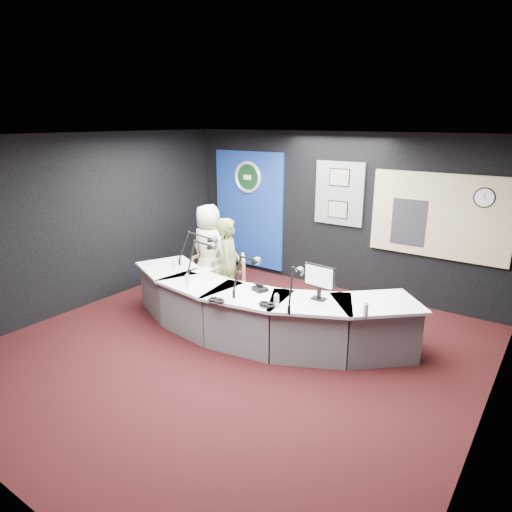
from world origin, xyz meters
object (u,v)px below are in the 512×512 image
Objects in this scene: armchair_right at (229,285)px; person_man at (209,249)px; person_woman at (229,268)px; armchair_left at (209,267)px; broadcast_desk at (255,310)px.

person_man is at bearing -162.50° from armchair_right.
armchair_right is at bearing 150.64° from person_man.
armchair_left is at bearing 25.47° from person_woman.
person_woman is (0.00, 0.00, 0.29)m from armchair_right.
broadcast_desk is 1.96m from armchair_left.
person_woman reaches higher than broadcast_desk.
person_man is (-1.69, 0.98, 0.42)m from broadcast_desk.
armchair_right is 0.63× the size of person_man.
person_man is at bearing 25.47° from person_woman.
armchair_left is (-1.69, 0.98, 0.08)m from broadcast_desk.
person_woman reaches higher than armchair_left.
broadcast_desk is 4.52× the size of armchair_right.
person_woman is at bearing -38.90° from armchair_left.
person_man is at bearing 0.00° from armchair_left.
armchair_left is 1.21m from person_woman.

